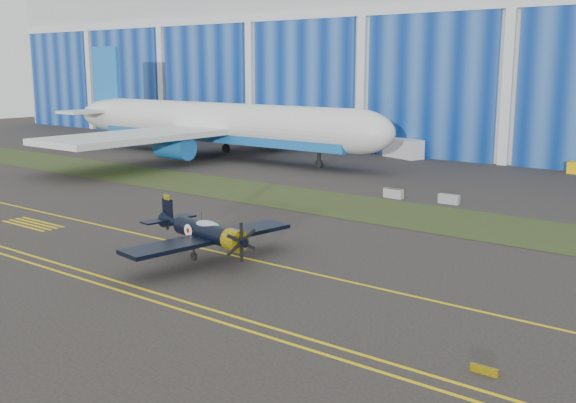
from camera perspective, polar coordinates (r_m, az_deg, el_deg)
The scene contains 15 objects.
ground at distance 50.85m, azimuth -2.03°, elevation -3.11°, with size 260.00×260.00×0.00m, color #36312D.
grass_median at distance 61.96m, azimuth 6.28°, elevation -0.53°, with size 260.00×10.00×0.02m, color #475128.
hangar at distance 114.07m, azimuth 22.19°, elevation 11.63°, with size 220.00×45.70×30.00m.
taxiway_centreline at distance 47.25m, azimuth -5.92°, elevation -4.27°, with size 200.00×0.20×0.02m, color yellow.
edge_line_near at distance 41.23m, azimuth -15.14°, elevation -6.95°, with size 80.00×0.20×0.02m, color yellow.
edge_line_far at distance 41.80m, azimuth -14.04°, elevation -6.64°, with size 80.00×0.20×0.02m, color yellow.
hold_short_ladder at distance 59.16m, azimuth -20.79°, elevation -1.78°, with size 6.00×2.40×0.02m, color yellow, non-canonical shape.
guard_board_right at distance 30.20m, azimuth 16.28°, elevation -13.54°, with size 1.20×0.15×0.35m, color yellow.
warbird at distance 44.73m, azimuth -7.09°, elevation -2.53°, with size 12.01×13.77×3.65m.
jetliner at distance 96.74m, azimuth -5.90°, elevation 10.25°, with size 63.37×53.84×22.01m.
shipping_container at distance 97.47m, azimuth 9.72°, elevation 4.46°, with size 6.16×2.47×2.67m, color silver.
cart at distance 123.04m, azimuth -11.25°, elevation 5.47°, with size 2.17×1.30×1.30m, color silver.
barrier_a at distance 67.29m, azimuth 8.91°, elevation 0.71°, with size 2.00×0.60×0.90m, color gray.
barrier_b at distance 66.97m, azimuth 8.93°, elevation 0.66°, with size 2.00×0.60×0.90m, color #A09B9A.
barrier_c at distance 65.19m, azimuth 13.47°, elevation 0.20°, with size 2.00×0.60×0.90m, color gray.
Camera 1 is at (31.59, -37.80, 12.62)m, focal length 42.00 mm.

